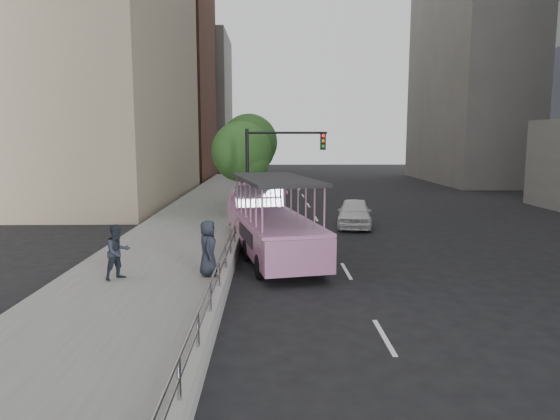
% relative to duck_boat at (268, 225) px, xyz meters
% --- Properties ---
extents(ground, '(160.00, 160.00, 0.00)m').
position_rel_duck_boat_xyz_m(ground, '(1.79, -6.91, -1.20)').
color(ground, black).
extents(sidewalk, '(5.50, 80.00, 0.30)m').
position_rel_duck_boat_xyz_m(sidewalk, '(-3.96, 3.09, -1.05)').
color(sidewalk, gray).
rests_on(sidewalk, ground).
extents(kerb_wall, '(0.24, 30.00, 0.36)m').
position_rel_duck_boat_xyz_m(kerb_wall, '(-1.33, -4.91, -0.72)').
color(kerb_wall, gray).
rests_on(kerb_wall, sidewalk).
extents(guardrail, '(0.07, 22.00, 0.71)m').
position_rel_duck_boat_xyz_m(guardrail, '(-1.33, -4.91, -0.05)').
color(guardrail, '#9FA0A4').
rests_on(guardrail, kerb_wall).
extents(duck_boat, '(4.28, 9.98, 3.23)m').
position_rel_duck_boat_xyz_m(duck_boat, '(0.00, 0.00, 0.00)').
color(duck_boat, black).
rests_on(duck_boat, ground).
extents(car, '(2.47, 4.61, 1.49)m').
position_rel_duck_boat_xyz_m(car, '(4.60, 6.24, -0.45)').
color(car, white).
rests_on(car, ground).
extents(pedestrian_mid, '(1.06, 1.08, 1.75)m').
position_rel_duck_boat_xyz_m(pedestrian_mid, '(-4.70, -4.83, -0.02)').
color(pedestrian_mid, '#212530').
rests_on(pedestrian_mid, sidewalk).
extents(pedestrian_far, '(0.65, 0.93, 1.80)m').
position_rel_duck_boat_xyz_m(pedestrian_far, '(-1.92, -4.44, 0.00)').
color(pedestrian_far, '#212530').
rests_on(pedestrian_far, sidewalk).
extents(parking_sign, '(0.26, 0.59, 2.78)m').
position_rel_duck_boat_xyz_m(parking_sign, '(-0.77, 2.84, 0.55)').
color(parking_sign, black).
rests_on(parking_sign, ground).
extents(traffic_signal, '(4.20, 0.32, 5.20)m').
position_rel_duck_boat_xyz_m(traffic_signal, '(0.09, 5.59, 2.30)').
color(traffic_signal, black).
rests_on(traffic_signal, ground).
extents(street_tree_near, '(3.52, 3.52, 5.72)m').
position_rel_duck_boat_xyz_m(street_tree_near, '(-1.51, 9.02, 2.62)').
color(street_tree_near, '#342417').
rests_on(street_tree_near, ground).
extents(street_tree_far, '(3.97, 3.97, 6.45)m').
position_rel_duck_boat_xyz_m(street_tree_far, '(-1.31, 15.02, 3.11)').
color(street_tree_far, '#342417').
rests_on(street_tree_far, ground).
extents(midrise_brick, '(18.00, 16.00, 26.00)m').
position_rel_duck_boat_xyz_m(midrise_brick, '(-16.21, 41.09, 11.80)').
color(midrise_brick, brown).
rests_on(midrise_brick, ground).
extents(midrise_stone_a, '(20.00, 20.00, 32.00)m').
position_rel_duck_boat_xyz_m(midrise_stone_a, '(27.79, 35.09, 14.80)').
color(midrise_stone_a, gray).
rests_on(midrise_stone_a, ground).
extents(midrise_stone_b, '(16.00, 14.00, 20.00)m').
position_rel_duck_boat_xyz_m(midrise_stone_b, '(-14.21, 57.09, 8.80)').
color(midrise_stone_b, gray).
rests_on(midrise_stone_b, ground).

